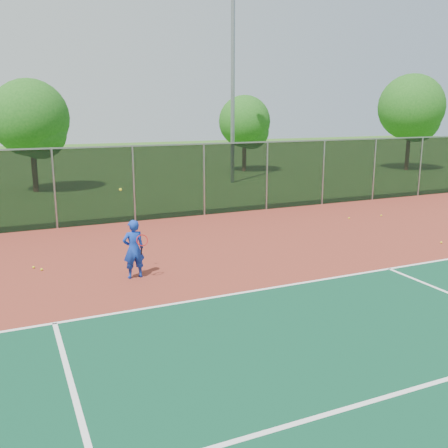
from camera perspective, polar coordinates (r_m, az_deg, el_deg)
The scene contains 13 objects.
ground at distance 11.53m, azimuth 20.94°, elevation -10.45°, with size 120.00×120.00×0.00m, color #2C5D1A.
court_apron at distance 12.89m, azimuth 14.67°, elevation -7.45°, with size 30.00×20.00×0.02m, color maroon.
fence_back at distance 21.02m, azimuth -2.29°, elevation 5.18°, with size 30.00×0.06×3.03m.
tennis_player at distance 13.40m, azimuth -10.29°, elevation -2.83°, with size 0.60×0.61×2.42m.
practice_ball_1 at distance 18.25m, azimuth 23.58°, elevation -1.94°, with size 0.07×0.07×0.07m, color yellow.
practice_ball_2 at distance 21.97m, azimuth 17.53°, elevation 0.93°, with size 0.07×0.07×0.07m, color yellow.
practice_ball_3 at distance 15.15m, azimuth -20.93°, elevation -4.64°, with size 0.07×0.07×0.07m, color yellow.
practice_ball_4 at distance 14.87m, azimuth -20.12°, elevation -4.90°, with size 0.07×0.07×0.07m, color yellow.
practice_ball_6 at distance 21.09m, azimuth 14.10°, elevation 0.66°, with size 0.07×0.07×0.07m, color yellow.
floodlight_n at distance 30.66m, azimuth 1.01°, elevation 17.46°, with size 0.90×0.40×12.06m.
tree_back_left at distance 28.90m, azimuth -21.05°, elevation 10.88°, with size 4.10×4.10×6.02m.
tree_back_mid at distance 36.29m, azimuth 2.55°, elevation 11.36°, with size 3.68×3.68×5.41m.
tree_back_right at distance 39.52m, azimuth 20.77°, elevation 12.07°, with size 4.71×4.71×6.92m.
Camera 1 is at (-7.71, -7.34, 4.42)m, focal length 40.00 mm.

